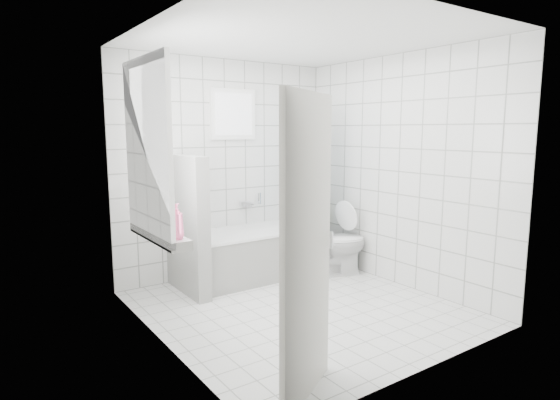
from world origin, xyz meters
TOP-DOWN VIEW (x-y plane):
  - ground at (0.00, 0.00)m, footprint 3.00×3.00m
  - ceiling at (0.00, 0.00)m, footprint 3.00×3.00m
  - wall_back at (0.00, 1.50)m, footprint 2.80×0.02m
  - wall_front at (0.00, -1.50)m, footprint 2.80×0.02m
  - wall_left at (-1.40, 0.00)m, footprint 0.02×3.00m
  - wall_right at (1.40, 0.00)m, footprint 0.02×3.00m
  - window_left at (-1.35, 0.30)m, footprint 0.01×0.90m
  - window_back at (0.10, 1.46)m, footprint 0.50×0.01m
  - window_sill at (-1.31, 0.30)m, footprint 0.18×1.02m
  - door at (-0.91, -1.27)m, footprint 0.70×0.45m
  - bathtub at (0.16, 1.12)m, footprint 1.62×0.77m
  - partition_wall at (-0.71, 1.07)m, footprint 0.15×0.85m
  - tiled_ledge at (1.27, 1.38)m, footprint 0.40×0.24m
  - toilet at (1.03, 0.65)m, footprint 0.88×0.68m
  - curtain_rod at (0.92, 1.10)m, footprint 0.02×0.80m
  - shower_curtain at (0.92, 0.97)m, footprint 0.14×0.48m
  - tub_faucet at (0.26, 1.46)m, footprint 0.18×0.06m
  - sill_bottles at (-1.30, 0.28)m, footprint 0.19×0.80m
  - ledge_bottles at (1.30, 1.33)m, footprint 0.15×0.17m

SIDE VIEW (x-z plane):
  - ground at x=0.00m, z-range 0.00..0.00m
  - tiled_ledge at x=1.27m, z-range 0.00..0.55m
  - bathtub at x=0.16m, z-range 0.00..0.58m
  - toilet at x=1.03m, z-range 0.00..0.79m
  - ledge_bottles at x=1.30m, z-range 0.54..0.80m
  - partition_wall at x=-0.71m, z-range 0.00..1.50m
  - tub_faucet at x=0.26m, z-range 0.82..0.88m
  - window_sill at x=-1.31m, z-range 0.82..0.90m
  - door at x=-0.91m, z-range 0.00..2.00m
  - sill_bottles at x=-1.30m, z-range 0.87..1.19m
  - shower_curtain at x=0.92m, z-range 0.21..1.99m
  - wall_back at x=0.00m, z-range 0.00..2.60m
  - wall_front at x=0.00m, z-range 0.00..2.60m
  - wall_left at x=-1.40m, z-range 0.00..2.60m
  - wall_right at x=1.40m, z-range 0.00..2.60m
  - window_left at x=-1.35m, z-range 0.90..2.30m
  - window_back at x=0.10m, z-range 1.70..2.20m
  - curtain_rod at x=0.92m, z-range 1.99..2.01m
  - ceiling at x=0.00m, z-range 2.60..2.60m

